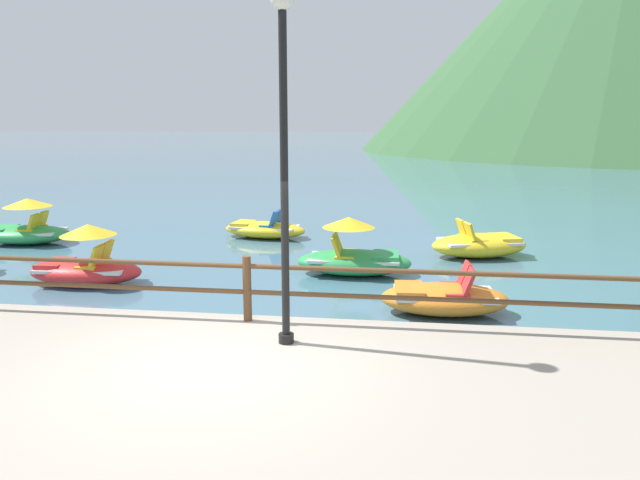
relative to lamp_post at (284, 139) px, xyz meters
The scene contains 10 objects.
ground_plane 39.34m from the lamp_post, 91.03° to the left, with size 200.00×200.00×0.00m, color #477084.
dock_railing 2.28m from the lamp_post, 132.65° to the left, with size 23.92×0.12×0.95m.
lamp_post is the anchor object (origin of this frame).
pedal_boat_0 8.31m from the lamp_post, 64.84° to the left, with size 2.57×1.82×0.88m.
pedal_boat_1 11.28m from the lamp_post, 139.66° to the left, with size 2.46×1.50×1.20m.
pedal_boat_2 5.72m from the lamp_post, 84.54° to the left, with size 2.45×1.23×1.23m.
pedal_boat_4 6.53m from the lamp_post, 142.79° to the left, with size 2.32×1.25×1.21m.
pedal_boat_5 4.42m from the lamp_post, 50.73° to the left, with size 2.21×1.26×0.85m.
pedal_boat_6 9.42m from the lamp_post, 104.70° to the left, with size 2.44×1.41×0.81m.
cliff_headland 65.35m from the lamp_post, 69.43° to the left, with size 54.29×54.29×29.14m.
Camera 1 is at (2.12, -6.39, 3.25)m, focal length 33.40 mm.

